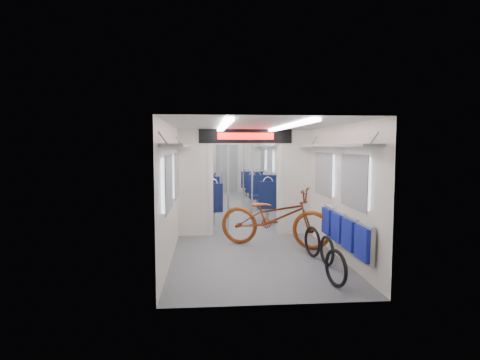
{
  "coord_description": "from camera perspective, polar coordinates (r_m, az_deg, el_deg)",
  "views": [
    {
      "loc": [
        -0.84,
        -10.7,
        1.94
      ],
      "look_at": [
        -0.1,
        -1.85,
        1.18
      ],
      "focal_mm": 30.0,
      "sensor_mm": 36.0,
      "label": 1
    }
  ],
  "objects": [
    {
      "name": "stanchion_far_left",
      "position": [
        12.44,
        -2.63,
        1.2
      ],
      "size": [
        0.04,
        0.04,
        2.3
      ],
      "primitive_type": "cylinder",
      "color": "silver",
      "rests_on": "ground"
    },
    {
      "name": "seat_bay_near_left",
      "position": [
        10.74,
        -5.25,
        -2.49
      ],
      "size": [
        0.96,
        2.29,
        1.17
      ],
      "color": "#0C1437",
      "rests_on": "ground"
    },
    {
      "name": "bike_hoop_c",
      "position": [
        7.21,
        10.25,
        -8.82
      ],
      "size": [
        0.18,
        0.54,
        0.54
      ],
      "primitive_type": "torus",
      "rotation": [
        1.57,
        0.0,
        1.81
      ],
      "color": "black",
      "rests_on": "ground"
    },
    {
      "name": "seat_bay_far_left",
      "position": [
        14.03,
        -5.14,
        -0.97
      ],
      "size": [
        0.88,
        1.92,
        1.05
      ],
      "color": "#0C1437",
      "rests_on": "ground"
    },
    {
      "name": "seat_bay_near_right",
      "position": [
        11.28,
        4.31,
        -2.12
      ],
      "size": [
        0.96,
        2.31,
        1.17
      ],
      "color": "#0C1437",
      "rests_on": "ground"
    },
    {
      "name": "seat_bay_far_right",
      "position": [
        14.61,
        2.22,
        -0.7
      ],
      "size": [
        0.89,
        1.97,
        1.07
      ],
      "color": "#0C1437",
      "rests_on": "ground"
    },
    {
      "name": "bicycle",
      "position": [
        7.77,
        4.96,
        -5.28
      ],
      "size": [
        2.3,
        1.58,
        1.15
      ],
      "primitive_type": "imported",
      "rotation": [
        0.0,
        0.0,
        1.15
      ],
      "color": "maroon",
      "rests_on": "ground"
    },
    {
      "name": "bike_hoop_b",
      "position": [
        6.74,
        12.26,
        -9.99
      ],
      "size": [
        0.12,
        0.5,
        0.5
      ],
      "primitive_type": "torus",
      "rotation": [
        1.57,
        0.0,
        1.7
      ],
      "color": "black",
      "rests_on": "ground"
    },
    {
      "name": "flip_bench",
      "position": [
        6.69,
        14.59,
        -7.02
      ],
      "size": [
        0.12,
        2.13,
        0.55
      ],
      "color": "gray",
      "rests_on": "carriage"
    },
    {
      "name": "bike_hoop_a",
      "position": [
        5.79,
        13.48,
        -12.32
      ],
      "size": [
        0.18,
        0.53,
        0.53
      ],
      "primitive_type": "torus",
      "rotation": [
        1.57,
        0.0,
        1.83
      ],
      "color": "black",
      "rests_on": "ground"
    },
    {
      "name": "stanchion_near_left",
      "position": [
        9.1,
        -1.7,
        -0.13
      ],
      "size": [
        0.04,
        0.04,
        2.3
      ],
      "primitive_type": "cylinder",
      "color": "silver",
      "rests_on": "ground"
    },
    {
      "name": "stanchion_near_right",
      "position": [
        9.51,
        1.73,
        0.09
      ],
      "size": [
        0.04,
        0.04,
        2.3
      ],
      "primitive_type": "cylinder",
      "color": "silver",
      "rests_on": "ground"
    },
    {
      "name": "carriage",
      "position": [
        10.48,
        -0.18,
        2.45
      ],
      "size": [
        12.0,
        12.02,
        2.31
      ],
      "color": "#515456",
      "rests_on": "ground"
    },
    {
      "name": "stanchion_far_right",
      "position": [
        12.6,
        0.49,
        1.26
      ],
      "size": [
        0.04,
        0.04,
        2.3
      ],
      "primitive_type": "cylinder",
      "color": "silver",
      "rests_on": "ground"
    }
  ]
}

